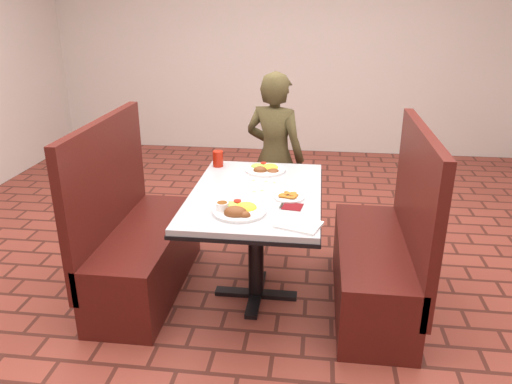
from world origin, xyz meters
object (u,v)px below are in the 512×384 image
dining_table (256,206)px  plantain_plate (289,197)px  booth_bench_right (381,260)px  red_tumbler (218,159)px  diner_person (275,157)px  far_dinner_plate (265,167)px  booth_bench_left (138,245)px  near_dinner_plate (238,208)px

dining_table → plantain_plate: plantain_plate is taller
booth_bench_right → red_tumbler: booth_bench_right is taller
diner_person → red_tumbler: (-0.36, -0.48, 0.12)m
booth_bench_right → far_dinner_plate: (-0.78, 0.41, 0.45)m
booth_bench_left → dining_table: bearing=0.0°
booth_bench_right → dining_table: bearing=180.0°
near_dinner_plate → red_tumbler: size_ratio=2.68×
dining_table → near_dinner_plate: bearing=-99.9°
plantain_plate → red_tumbler: bearing=134.6°
far_dinner_plate → diner_person: bearing=88.2°
far_dinner_plate → plantain_plate: (0.20, -0.49, -0.01)m
booth_bench_right → plantain_plate: booth_bench_right is taller
diner_person → near_dinner_plate: (-0.09, -1.29, 0.10)m
booth_bench_right → far_dinner_plate: booth_bench_right is taller
booth_bench_left → near_dinner_plate: size_ratio=4.01×
booth_bench_left → diner_person: bearing=48.9°
booth_bench_right → booth_bench_left: bearing=180.0°
dining_table → plantain_plate: (0.21, -0.08, 0.11)m
plantain_plate → diner_person: bearing=99.8°
near_dinner_plate → dining_table: bearing=80.1°
near_dinner_plate → far_dinner_plate: size_ratio=1.08×
far_dinner_plate → plantain_plate: 0.53m
red_tumbler → booth_bench_right: bearing=-22.7°
diner_person → plantain_plate: 1.05m
booth_bench_left → red_tumbler: 0.82m
near_dinner_plate → booth_bench_right: bearing=21.5°
diner_person → booth_bench_right: bearing=149.5°
booth_bench_right → plantain_plate: bearing=-172.4°
dining_table → plantain_plate: bearing=-20.5°
near_dinner_plate → plantain_plate: bearing=43.8°
dining_table → booth_bench_right: (0.80, 0.00, -0.32)m
plantain_plate → near_dinner_plate: bearing=-136.2°
booth_bench_left → near_dinner_plate: (0.74, -0.34, 0.45)m
booth_bench_right → red_tumbler: bearing=157.3°
booth_bench_right → red_tumbler: 1.32m
near_dinner_plate → plantain_plate: size_ratio=1.65×
booth_bench_right → plantain_plate: size_ratio=6.63×
dining_table → near_dinner_plate: (-0.06, -0.34, 0.13)m
booth_bench_right → near_dinner_plate: 1.03m
dining_table → plantain_plate: size_ratio=6.69×
plantain_plate → far_dinner_plate: bearing=111.8°
dining_table → booth_bench_left: 0.86m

